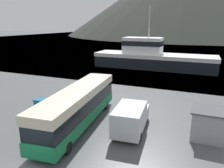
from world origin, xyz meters
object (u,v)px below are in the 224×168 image
(storage_bin, at_px, (40,104))
(tour_bus, at_px, (78,105))
(fishing_boat, at_px, (151,57))
(delivery_van, at_px, (131,117))
(small_boat, at_px, (114,54))
(dock_kiosk, at_px, (208,123))

(storage_bin, bearing_deg, tour_bus, -17.61)
(tour_bus, distance_m, fishing_boat, 27.13)
(delivery_van, relative_size, fishing_boat, 0.24)
(fishing_boat, xyz_separation_m, storage_bin, (-5.75, -25.34, -1.66))
(delivery_van, distance_m, storage_bin, 10.13)
(fishing_boat, bearing_deg, tour_bus, -0.64)
(storage_bin, height_order, small_boat, storage_bin)
(delivery_van, bearing_deg, storage_bin, 168.45)
(tour_bus, distance_m, storage_bin, 6.05)
(small_boat, bearing_deg, storage_bin, 54.54)
(delivery_van, bearing_deg, dock_kiosk, 7.05)
(storage_bin, xyz_separation_m, small_boat, (-7.28, 37.81, -0.03))
(small_boat, bearing_deg, dock_kiosk, 75.05)
(delivery_van, relative_size, storage_bin, 5.21)
(tour_bus, bearing_deg, storage_bin, 156.27)
(storage_bin, bearing_deg, small_boat, 100.90)
(delivery_van, relative_size, dock_kiosk, 2.07)
(storage_bin, bearing_deg, fishing_boat, 77.22)
(storage_bin, bearing_deg, dock_kiosk, 0.56)
(fishing_boat, relative_size, small_boat, 3.84)
(tour_bus, distance_m, small_boat, 41.67)
(small_boat, bearing_deg, tour_bus, 61.70)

